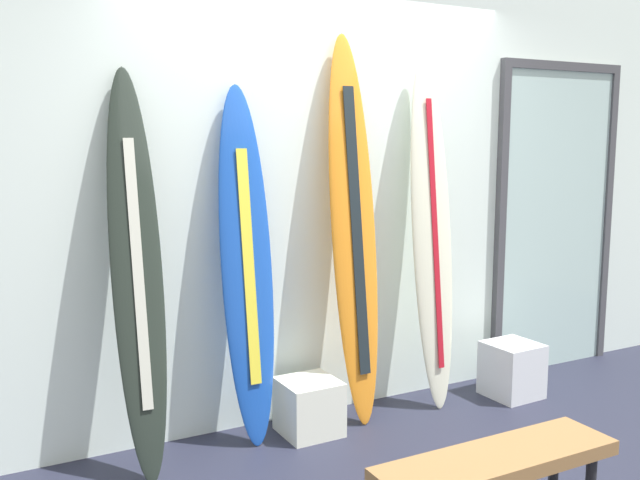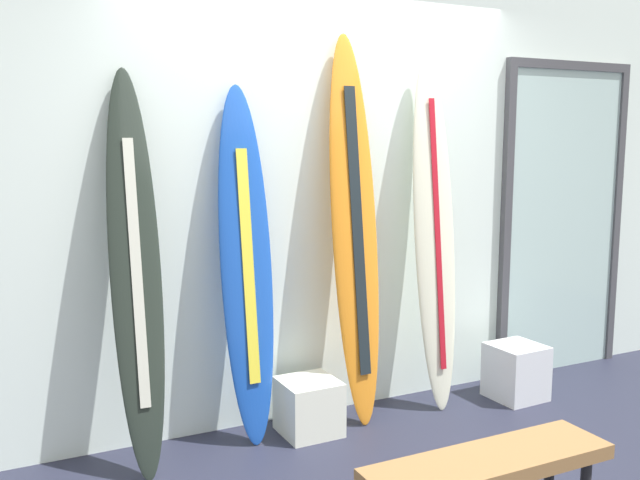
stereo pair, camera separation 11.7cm
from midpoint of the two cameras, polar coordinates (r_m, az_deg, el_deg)
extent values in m
cube|color=white|center=(4.25, 0.86, 4.63)|extent=(7.20, 0.20, 2.80)
ellipsoid|color=#232C25|center=(3.57, -13.91, -2.55)|extent=(0.27, 0.46, 2.03)
cube|color=beige|center=(3.55, -13.83, -2.54)|extent=(0.07, 0.27, 1.31)
ellipsoid|color=#1A4CB4|center=(3.81, -5.16, -2.15)|extent=(0.30, 0.30, 1.96)
cube|color=yellow|center=(3.79, -5.00, -2.17)|extent=(0.06, 0.17, 1.27)
cone|color=black|center=(3.99, -4.68, -13.80)|extent=(0.07, 0.08, 0.11)
ellipsoid|color=orange|center=(4.06, 3.67, 0.71)|extent=(0.31, 0.36, 2.27)
cube|color=black|center=(4.03, 3.92, 0.72)|extent=(0.08, 0.21, 1.65)
cone|color=black|center=(4.23, 4.02, -12.07)|extent=(0.07, 0.08, 0.11)
ellipsoid|color=silver|center=(4.35, 10.08, 0.45)|extent=(0.29, 0.34, 2.17)
cube|color=red|center=(4.32, 10.35, 0.45)|extent=(0.04, 0.21, 1.64)
cube|color=white|center=(4.09, -0.08, -13.44)|extent=(0.32, 0.32, 0.31)
cube|color=silver|center=(4.78, 16.39, -10.26)|extent=(0.33, 0.33, 0.35)
cube|color=silver|center=(5.30, 19.78, 1.29)|extent=(0.99, 0.02, 2.14)
cube|color=#47474C|center=(4.94, 15.54, 1.00)|extent=(0.06, 0.06, 2.14)
cube|color=#47474C|center=(5.69, 23.46, 1.54)|extent=(0.06, 0.06, 2.14)
cube|color=#47474C|center=(5.29, 20.38, 13.20)|extent=(1.11, 0.06, 0.06)
cube|color=olive|center=(2.98, 14.78, -17.23)|extent=(1.06, 0.29, 0.06)
camera|label=1|loc=(0.06, -89.14, 0.13)|focal=39.21mm
camera|label=2|loc=(0.06, 90.86, -0.13)|focal=39.21mm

